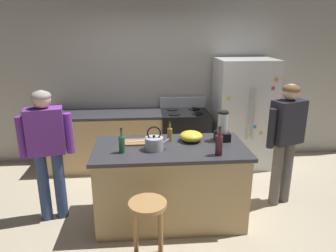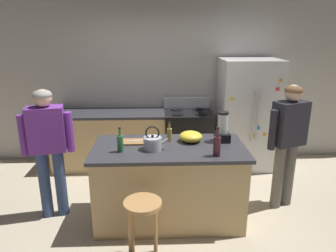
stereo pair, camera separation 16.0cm
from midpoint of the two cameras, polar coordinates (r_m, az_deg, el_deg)
ground_plane at (r=3.96m, az=1.38°, el=-16.35°), size 14.00×14.00×0.00m
back_wall at (r=5.31m, az=0.19°, el=8.16°), size 8.00×0.10×2.70m
kitchen_island at (r=3.72m, az=1.43°, el=-10.40°), size 1.72×0.87×0.92m
back_counter_run at (r=5.17m, az=-8.54°, el=-2.47°), size 2.00×0.64×0.92m
refrigerator at (r=5.20m, az=15.12°, el=2.02°), size 0.90×0.73×1.75m
stove_range at (r=5.14m, az=4.51°, el=-2.30°), size 0.76×0.65×1.10m
person_by_island_left at (r=3.82m, az=-19.97°, el=-2.80°), size 0.60×0.30×1.56m
person_by_sink_right at (r=4.10m, az=22.14°, el=-1.61°), size 0.58×0.35×1.58m
bar_stool at (r=3.06m, az=-3.04°, el=-15.98°), size 0.36×0.36×0.66m
blender_appliance at (r=3.72m, az=11.14°, el=-0.55°), size 0.17×0.17×0.36m
bottle_wine at (r=3.29m, az=10.30°, el=-3.51°), size 0.08×0.08×0.32m
bottle_olive_oil at (r=3.38m, az=-7.38°, el=-3.09°), size 0.07×0.07×0.28m
bottle_vinegar at (r=3.68m, az=1.49°, el=-1.49°), size 0.06×0.06×0.24m
mixing_bowl at (r=3.68m, az=5.40°, el=-1.93°), size 0.27×0.27×0.12m
tea_kettle at (r=3.42m, az=-1.47°, el=-3.07°), size 0.28×0.20×0.27m
cutting_board at (r=3.66m, az=-4.86°, el=-2.90°), size 0.30×0.20×0.02m
chef_knife at (r=3.65m, az=-4.55°, el=-2.71°), size 0.22×0.07×0.01m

